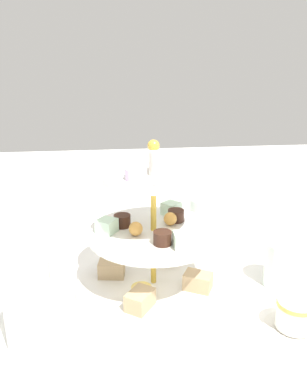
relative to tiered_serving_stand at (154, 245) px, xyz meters
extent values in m
plane|color=white|center=(0.00, 0.00, -0.09)|extent=(2.40, 2.40, 0.00)
cylinder|color=white|center=(0.00, 0.00, -0.08)|extent=(0.28, 0.28, 0.01)
cylinder|color=white|center=(0.00, 0.00, 0.02)|extent=(0.23, 0.23, 0.01)
cylinder|color=white|center=(0.00, 0.00, 0.13)|extent=(0.18, 0.18, 0.01)
cylinder|color=gold|center=(0.00, 0.00, 0.05)|extent=(0.01, 0.01, 0.26)
sphere|color=gold|center=(0.00, 0.00, 0.18)|extent=(0.02, 0.02, 0.02)
cube|color=tan|center=(0.08, -0.03, -0.06)|extent=(0.06, 0.06, 0.03)
cube|color=tan|center=(0.03, 0.08, -0.06)|extent=(0.05, 0.06, 0.03)
cube|color=tan|center=(-0.08, 0.03, -0.06)|extent=(0.06, 0.06, 0.03)
cube|color=tan|center=(-0.03, -0.08, -0.06)|extent=(0.04, 0.05, 0.03)
cylinder|color=#E5C660|center=(0.03, -0.03, -0.07)|extent=(0.04, 0.04, 0.01)
cylinder|color=#381E14|center=(-0.04, 0.05, 0.04)|extent=(0.03, 0.03, 0.02)
cylinder|color=#381E14|center=(-0.02, -0.05, 0.04)|extent=(0.03, 0.03, 0.02)
cylinder|color=#381E14|center=(0.06, 0.01, 0.04)|extent=(0.03, 0.03, 0.02)
cube|color=silver|center=(0.07, 0.04, 0.04)|extent=(0.03, 0.03, 0.02)
cube|color=silver|center=(-0.07, 0.04, 0.04)|extent=(0.04, 0.04, 0.02)
cube|color=silver|center=(0.00, -0.08, 0.04)|extent=(0.04, 0.04, 0.02)
sphere|color=gold|center=(-0.02, 0.03, 0.04)|extent=(0.02, 0.02, 0.02)
sphere|color=gold|center=(0.02, -0.03, 0.04)|extent=(0.02, 0.02, 0.02)
cylinder|color=silver|center=(-0.04, 0.03, 0.14)|extent=(0.03, 0.03, 0.02)
cylinder|color=silver|center=(0.04, -0.03, 0.14)|extent=(0.03, 0.03, 0.02)
cylinder|color=white|center=(0.01, 0.01, 0.15)|extent=(0.04, 0.04, 0.04)
cube|color=silver|center=(-0.04, -0.03, 0.13)|extent=(0.08, 0.05, 0.00)
cube|color=silver|center=(0.04, -0.03, 0.13)|extent=(0.08, 0.06, 0.00)
cylinder|color=silver|center=(0.14, -0.19, -0.02)|extent=(0.07, 0.07, 0.14)
cylinder|color=silver|center=(0.02, 0.24, -0.04)|extent=(0.06, 0.06, 0.08)
cylinder|color=white|center=(0.15, 0.20, -0.08)|extent=(0.09, 0.09, 0.01)
cylinder|color=white|center=(0.15, 0.20, -0.06)|extent=(0.06, 0.06, 0.04)
cylinder|color=gold|center=(0.15, 0.20, -0.04)|extent=(0.06, 0.06, 0.01)
cube|color=silver|center=(-0.20, -0.20, -0.08)|extent=(0.11, 0.15, 0.00)
cylinder|color=silver|center=(-0.17, 0.13, -0.03)|extent=(0.06, 0.06, 0.11)
camera|label=1|loc=(0.62, -0.07, 0.31)|focal=36.11mm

